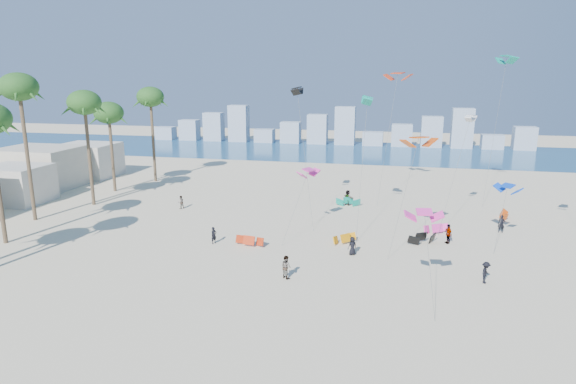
# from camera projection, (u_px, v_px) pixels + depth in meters

# --- Properties ---
(ground) EXTENTS (220.00, 220.00, 0.00)m
(ground) POSITION_uv_depth(u_px,v_px,m) (190.00, 312.00, 31.83)
(ground) COLOR beige
(ground) RESTS_ON ground
(ocean) EXTENTS (220.00, 220.00, 0.00)m
(ocean) POSITION_uv_depth(u_px,v_px,m) (333.00, 151.00, 100.20)
(ocean) COLOR navy
(ocean) RESTS_ON ground
(kitesurfer_near) EXTENTS (0.62, 0.68, 1.57)m
(kitesurfer_near) POSITION_uv_depth(u_px,v_px,m) (214.00, 235.00, 44.69)
(kitesurfer_near) COLOR black
(kitesurfer_near) RESTS_ON ground
(kitesurfer_mid) EXTENTS (1.10, 1.07, 1.79)m
(kitesurfer_mid) POSITION_uv_depth(u_px,v_px,m) (286.00, 267.00, 37.06)
(kitesurfer_mid) COLOR gray
(kitesurfer_mid) RESTS_ON ground
(kitesurfers_far) EXTENTS (35.31, 21.78, 1.84)m
(kitesurfers_far) POSITION_uv_depth(u_px,v_px,m) (373.00, 222.00, 48.38)
(kitesurfers_far) COLOR black
(kitesurfers_far) RESTS_ON ground
(grounded_kites) EXTENTS (26.28, 17.58, 0.93)m
(grounded_kites) POSITION_uv_depth(u_px,v_px,m) (383.00, 226.00, 48.67)
(grounded_kites) COLOR red
(grounded_kites) RESTS_ON ground
(flying_kites) EXTENTS (29.39, 35.12, 17.87)m
(flying_kites) POSITION_uv_depth(u_px,v_px,m) (422.00, 109.00, 48.86)
(flying_kites) COLOR #FA37AB
(flying_kites) RESTS_ON ground
(palm_row) EXTENTS (9.73, 44.80, 15.38)m
(palm_row) POSITION_uv_depth(u_px,v_px,m) (45.00, 109.00, 49.09)
(palm_row) COLOR brown
(palm_row) RESTS_ON ground
(distant_skyline) EXTENTS (85.00, 3.00, 8.40)m
(distant_skyline) POSITION_uv_depth(u_px,v_px,m) (333.00, 130.00, 109.23)
(distant_skyline) COLOR #9EADBF
(distant_skyline) RESTS_ON ground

